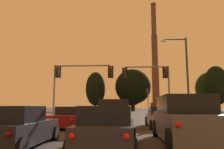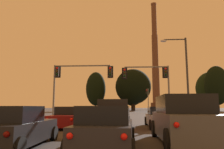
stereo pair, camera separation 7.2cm
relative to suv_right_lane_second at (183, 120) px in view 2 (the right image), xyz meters
name	(u,v)px [view 2 (the right image)]	position (x,y,z in m)	size (l,w,h in m)	color
suv_right_lane_second	(183,120)	(0.00, 0.00, 0.00)	(2.18, 4.93, 1.86)	#4C4F54
hatchback_left_lane_second	(16,128)	(-6.15, -1.28, -0.23)	(1.98, 4.14, 1.44)	black
hatchback_center_lane_second	(106,129)	(-2.94, -1.50, -0.23)	(2.03, 4.15, 1.44)	#232328
suv_center_lane_front	(114,115)	(-3.03, 5.11, 0.00)	(2.12, 4.91, 1.86)	maroon
sedan_right_lane_front	(161,118)	(0.19, 6.82, -0.23)	(2.04, 4.73, 1.43)	gray
sedan_left_lane_front	(70,118)	(-6.16, 6.24, -0.23)	(1.99, 4.71, 1.43)	maroon
traffic_light_far_right	(148,97)	(2.86, 42.38, 2.83)	(0.78, 0.50, 5.67)	slate
traffic_light_overhead_left	(74,77)	(-7.47, 12.80, 3.48)	(6.22, 0.50, 5.68)	slate
traffic_light_overhead_right	(153,79)	(0.60, 14.04, 3.46)	(5.08, 0.50, 5.71)	slate
street_lamp	(183,70)	(3.51, 12.98, 4.21)	(2.66, 0.36, 8.39)	#38383A
smokestack	(155,66)	(14.36, 110.30, 22.67)	(6.20, 6.20, 60.24)	#523427
treeline_far_right	(133,87)	(0.50, 68.82, 7.65)	(12.65, 11.39, 14.83)	black
treeline_right_mid	(211,89)	(28.20, 70.91, 7.00)	(10.39, 9.35, 13.90)	black
treeline_center_right	(217,85)	(28.76, 66.84, 7.76)	(8.15, 7.33, 15.35)	black
treeline_far_left	(96,89)	(-13.05, 69.89, 7.04)	(7.16, 6.44, 14.07)	black
treeline_center_left	(132,90)	(0.23, 72.16, 6.86)	(9.12, 8.21, 13.76)	black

